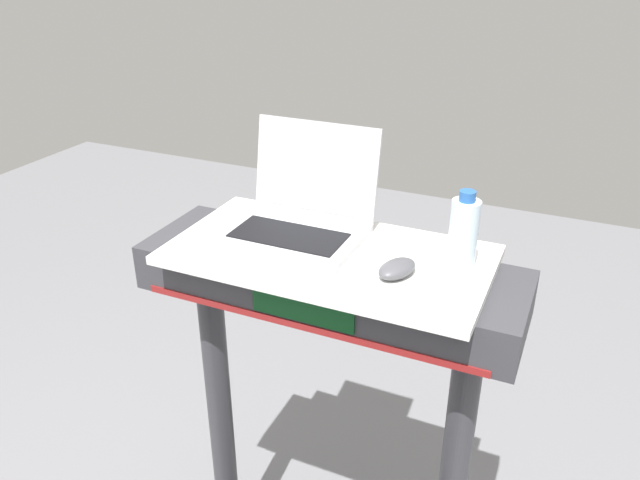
{
  "coord_description": "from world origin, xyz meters",
  "views": [
    {
      "loc": [
        0.5,
        -0.47,
        1.84
      ],
      "look_at": [
        0.0,
        0.65,
        1.24
      ],
      "focal_mm": 35.26,
      "sensor_mm": 36.0,
      "label": 1
    }
  ],
  "objects": [
    {
      "name": "laptop",
      "position": [
        -0.1,
        0.76,
        1.24
      ],
      "size": [
        0.32,
        0.28,
        0.25
      ],
      "rotation": [
        0.0,
        0.0,
        0.07
      ],
      "color": "#B7B7BC",
      "rests_on": "desk_board"
    },
    {
      "name": "desk_board",
      "position": [
        0.0,
        0.7,
        1.18
      ],
      "size": [
        0.73,
        0.39,
        0.02
      ],
      "primitive_type": "cube",
      "color": "white",
      "rests_on": "treadmill_base"
    },
    {
      "name": "computer_mouse",
      "position": [
        0.18,
        0.65,
        1.2
      ],
      "size": [
        0.09,
        0.11,
        0.03
      ],
      "primitive_type": "ellipsoid",
      "rotation": [
        0.0,
        0.0,
        -0.35
      ],
      "color": "#4C4C51",
      "rests_on": "desk_board"
    },
    {
      "name": "water_bottle",
      "position": [
        0.29,
        0.74,
        1.27
      ],
      "size": [
        0.06,
        0.06,
        0.18
      ],
      "color": "silver",
      "rests_on": "desk_board"
    }
  ]
}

